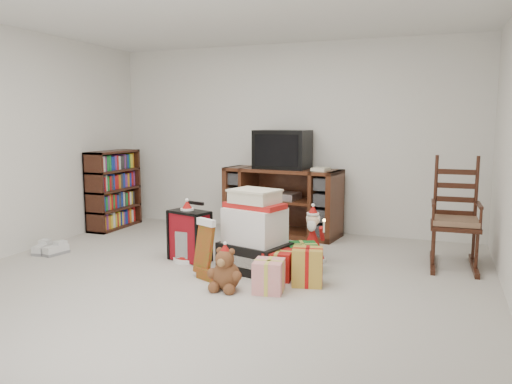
% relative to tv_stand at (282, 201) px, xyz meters
% --- Properties ---
extents(room, '(5.01, 5.01, 2.51)m').
position_rel_tv_stand_xyz_m(room, '(0.01, -2.20, 0.81)').
color(room, beige).
rests_on(room, ground).
extents(tv_stand, '(1.58, 0.74, 0.87)m').
position_rel_tv_stand_xyz_m(tv_stand, '(0.00, 0.00, 0.00)').
color(tv_stand, '#4B2515').
rests_on(tv_stand, floor).
extents(bookshelf, '(0.29, 0.88, 1.08)m').
position_rel_tv_stand_xyz_m(bookshelf, '(-2.31, -0.45, 0.08)').
color(bookshelf, '#3B1C10').
rests_on(bookshelf, floor).
extents(rocking_chair, '(0.50, 0.79, 1.17)m').
position_rel_tv_stand_xyz_m(rocking_chair, '(2.10, -0.76, -0.04)').
color(rocking_chair, '#3B1C10').
rests_on(rocking_chair, floor).
extents(gift_pile, '(0.74, 0.62, 0.80)m').
position_rel_tv_stand_xyz_m(gift_pile, '(0.25, -1.67, -0.09)').
color(gift_pile, black).
rests_on(gift_pile, floor).
extents(red_suitcase, '(0.46, 0.33, 0.64)m').
position_rel_tv_stand_xyz_m(red_suitcase, '(-0.52, -1.59, -0.16)').
color(red_suitcase, maroon).
rests_on(red_suitcase, floor).
extents(stocking, '(0.29, 0.21, 0.57)m').
position_rel_tv_stand_xyz_m(stocking, '(-0.13, -2.03, -0.15)').
color(stocking, '#0C6C13').
rests_on(stocking, floor).
extents(teddy_bear, '(0.25, 0.22, 0.37)m').
position_rel_tv_stand_xyz_m(teddy_bear, '(0.21, -2.29, -0.27)').
color(teddy_bear, brown).
rests_on(teddy_bear, floor).
extents(santa_figurine, '(0.30, 0.28, 0.61)m').
position_rel_tv_stand_xyz_m(santa_figurine, '(0.70, -1.14, -0.20)').
color(santa_figurine, '#9D1310').
rests_on(santa_figurine, floor).
extents(mrs_claus_figurine, '(0.32, 0.30, 0.66)m').
position_rel_tv_stand_xyz_m(mrs_claus_figurine, '(-0.54, -1.59, -0.18)').
color(mrs_claus_figurine, '#9D1310').
rests_on(mrs_claus_figurine, floor).
extents(sneaker_pair, '(0.36, 0.30, 0.10)m').
position_rel_tv_stand_xyz_m(sneaker_pair, '(-2.14, -1.89, -0.39)').
color(sneaker_pair, silver).
rests_on(sneaker_pair, floor).
extents(gift_cluster, '(0.62, 0.95, 0.29)m').
position_rel_tv_stand_xyz_m(gift_cluster, '(0.64, -1.83, -0.29)').
color(gift_cluster, '#AF1714').
rests_on(gift_cluster, floor).
extents(crt_television, '(0.69, 0.51, 0.50)m').
position_rel_tv_stand_xyz_m(crt_television, '(0.00, -0.00, 0.68)').
color(crt_television, black).
rests_on(crt_television, tv_stand).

